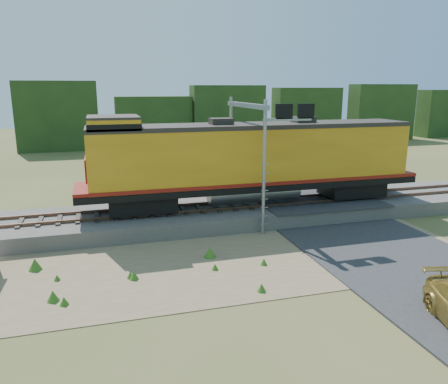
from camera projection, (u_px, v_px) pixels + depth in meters
name	position (u px, v px, depth m)	size (l,w,h in m)	color
ground	(231.00, 264.00, 18.38)	(140.00, 140.00, 0.00)	#475123
ballast	(200.00, 216.00, 23.90)	(70.00, 5.00, 0.80)	slate
rails	(199.00, 207.00, 23.78)	(70.00, 1.54, 0.16)	brown
dirt_shoulder	(182.00, 264.00, 18.31)	(26.00, 8.00, 0.03)	#8C7754
road	(366.00, 241.00, 20.93)	(7.00, 66.00, 0.86)	#38383A
tree_line_north	(141.00, 122.00, 53.18)	(130.00, 3.00, 6.50)	#1D3814
weed_clumps	(148.00, 273.00, 17.54)	(15.00, 6.20, 0.56)	#37691E
locomotive	(250.00, 160.00, 23.96)	(19.09, 2.91, 4.92)	black
signal_gantry	(256.00, 130.00, 22.99)	(2.66, 6.20, 6.70)	gray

